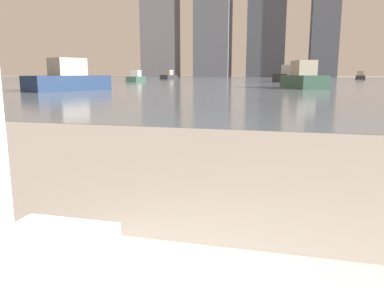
% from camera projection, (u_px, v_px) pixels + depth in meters
% --- Properties ---
extents(towel_stack, '(0.29, 0.17, 0.08)m').
position_uv_depth(towel_stack, '(58.00, 243.00, 1.01)').
color(towel_stack, white).
rests_on(towel_stack, bathtub).
extents(harbor_water, '(180.00, 110.00, 0.01)m').
position_uv_depth(harbor_water, '(285.00, 80.00, 59.29)').
color(harbor_water, slate).
rests_on(harbor_water, ground_plane).
extents(harbor_boat_0, '(3.61, 5.48, 1.95)m').
position_uv_depth(harbor_boat_0, '(68.00, 79.00, 22.64)').
color(harbor_boat_0, navy).
rests_on(harbor_boat_0, harbor_water).
extents(harbor_boat_1, '(2.00, 4.55, 1.65)m').
position_uv_depth(harbor_boat_1, '(169.00, 76.00, 68.04)').
color(harbor_boat_1, '#2D2D33').
rests_on(harbor_boat_1, harbor_water).
extents(harbor_boat_2, '(4.12, 5.83, 2.08)m').
position_uv_depth(harbor_boat_2, '(290.00, 76.00, 46.55)').
color(harbor_boat_2, '#2D2D33').
rests_on(harbor_boat_2, harbor_water).
extents(harbor_boat_3, '(1.74, 4.04, 1.47)m').
position_uv_depth(harbor_boat_3, '(360.00, 76.00, 66.03)').
color(harbor_boat_3, '#2D2D33').
rests_on(harbor_boat_3, harbor_water).
extents(harbor_boat_4, '(3.26, 5.46, 1.94)m').
position_uv_depth(harbor_boat_4, '(303.00, 79.00, 26.50)').
color(harbor_boat_4, '#335647').
rests_on(harbor_boat_4, harbor_water).
extents(harbor_boat_5, '(1.53, 3.89, 1.43)m').
position_uv_depth(harbor_boat_5, '(136.00, 78.00, 46.88)').
color(harbor_boat_5, '#335647').
rests_on(harbor_boat_5, harbor_water).
extents(skyline_tower_2, '(11.02, 7.16, 38.90)m').
position_uv_depth(skyline_tower_2, '(267.00, 10.00, 110.57)').
color(skyline_tower_2, '#4C515B').
rests_on(skyline_tower_2, ground_plane).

